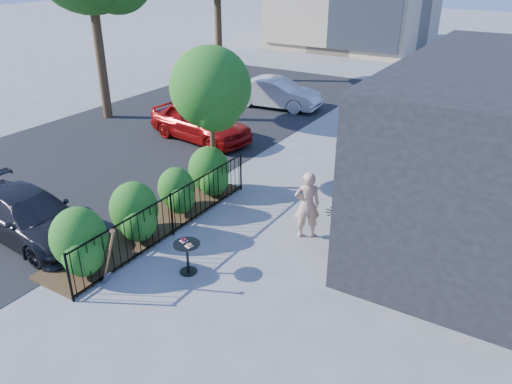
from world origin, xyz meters
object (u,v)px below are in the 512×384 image
Objects in this scene: shovel at (109,260)px; car_red at (200,121)px; car_silver at (276,93)px; car_darkgrey at (30,216)px; woman at (307,205)px; patio_tree at (212,93)px; cafe_table at (187,252)px.

shovel is 8.86m from car_red.
car_darkgrey is at bearing 177.02° from car_silver.
car_darkgrey is (0.79, -7.62, -0.12)m from car_red.
car_darkgrey is at bearing -3.71° from woman.
car_red is 5.09m from car_silver.
car_darkgrey is at bearing -165.31° from car_red.
shovel reaches higher than car_darkgrey.
patio_tree is at bearing -167.84° from car_silver.
shovel is 13.56m from car_silver.
cafe_table is at bearing 25.65° from woman.
car_silver reaches higher than car_darkgrey.
woman reaches higher than cafe_table.
car_darkgrey is (-3.01, 0.39, -0.04)m from shovel.
patio_tree reaches higher than shovel.
cafe_table is 0.19× the size of car_red.
car_silver is at bearing 6.99° from car_darkgrey.
woman is 7.56m from car_red.
woman is 4.58m from shovel.
woman reaches higher than car_red.
shovel is at bearing -131.77° from cafe_table.
car_red is (-4.85, 6.84, 0.20)m from cafe_table.
woman is (1.45, 2.66, 0.34)m from cafe_table.
patio_tree is 1.01× the size of car_silver.
woman is 1.19× the size of shovel.
patio_tree reaches higher than woman.
car_silver is (0.26, 5.09, -0.05)m from car_red.
car_red reaches higher than shovel.
shovel reaches higher than car_silver.
cafe_table is 0.45× the size of woman.
cafe_table is at bearing 48.23° from shovel.
patio_tree is 0.97× the size of car_red.
cafe_table is (2.03, -3.80, -2.27)m from patio_tree.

